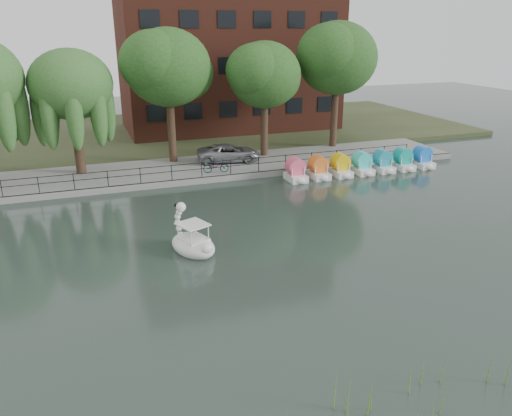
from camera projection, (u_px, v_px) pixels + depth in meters
ground_plane at (276, 267)px, 21.50m from camera, size 120.00×120.00×0.00m
promenade at (193, 169)px, 35.58m from camera, size 40.00×6.00×0.40m
kerb at (203, 180)px, 32.97m from camera, size 40.00×0.25×0.40m
land_strip at (160, 133)px, 47.97m from camera, size 60.00×22.00×0.36m
railing at (202, 166)px, 32.83m from camera, size 32.00×0.05×1.00m
apartment_building at (228, 31)px, 47.02m from camera, size 20.00×10.07×18.00m
willow_mid at (71, 85)px, 32.02m from camera, size 5.32×5.32×8.15m
broadleaf_center at (168, 68)px, 34.69m from camera, size 6.00×6.00×9.25m
broadleaf_right at (264, 75)px, 36.69m from camera, size 5.40×5.40×8.32m
broadleaf_far at (337, 59)px, 39.29m from camera, size 6.30×6.30×9.71m
minivan at (229, 152)px, 36.62m from camera, size 3.26×5.63×1.48m
bicycle at (216, 165)px, 33.87m from camera, size 0.90×1.80×1.00m
swan_boat at (192, 242)px, 22.92m from camera, size 2.46×2.99×2.18m
pedal_boat_row at (362, 165)px, 35.11m from camera, size 11.35×1.70×1.40m
reed_bank at (475, 386)px, 13.53m from camera, size 24.00×2.40×1.20m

